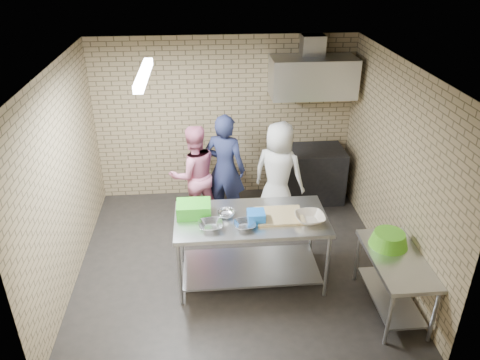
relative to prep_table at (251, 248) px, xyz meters
name	(u,v)px	position (x,y,z in m)	size (l,w,h in m)	color
floor	(234,260)	(-0.19, 0.40, -0.47)	(4.20, 4.20, 0.00)	black
ceiling	(233,67)	(-0.19, 0.40, 2.23)	(4.20, 4.20, 0.00)	black
back_wall	(225,119)	(-0.19, 2.40, 0.88)	(4.20, 0.06, 2.70)	#9C8761
front_wall	(250,275)	(-0.19, -1.60, 0.88)	(4.20, 0.06, 2.70)	#9C8761
left_wall	(63,180)	(-2.29, 0.40, 0.88)	(0.06, 4.00, 2.70)	#9C8761
right_wall	(395,167)	(1.91, 0.40, 0.88)	(0.06, 4.00, 2.70)	#9C8761
prep_table	(251,248)	(0.00, 0.00, 0.00)	(1.88, 0.94, 0.94)	silver
side_counter	(393,283)	(1.61, -0.70, -0.10)	(0.60, 1.20, 0.75)	silver
stove	(306,174)	(1.16, 2.05, -0.02)	(1.20, 0.70, 0.90)	black
range_hood	(313,77)	(1.16, 2.10, 1.63)	(1.30, 0.60, 0.60)	silver
hood_duct	(313,45)	(1.16, 2.25, 2.08)	(0.35, 0.30, 0.30)	#A5A8AD
wall_shelf	(328,85)	(1.46, 2.29, 1.45)	(0.80, 0.20, 0.04)	#3F2B19
fluorescent_fixture	(144,74)	(-1.19, 0.40, 2.17)	(0.10, 1.25, 0.08)	white
green_crate	(194,209)	(-0.70, 0.12, 0.55)	(0.42, 0.31, 0.17)	green
blue_tub	(256,217)	(0.05, -0.10, 0.54)	(0.21, 0.21, 0.14)	blue
cutting_board	(279,216)	(0.35, -0.02, 0.49)	(0.57, 0.44, 0.03)	tan
mixing_bowl_a	(211,226)	(-0.50, -0.20, 0.51)	(0.29, 0.29, 0.07)	#B9BBC0
mixing_bowl_b	(226,214)	(-0.30, 0.05, 0.51)	(0.22, 0.22, 0.07)	silver
mixing_bowl_c	(245,225)	(-0.10, -0.22, 0.50)	(0.27, 0.27, 0.07)	#AEB0B5
ceramic_bowl	(310,218)	(0.70, -0.15, 0.51)	(0.36, 0.36, 0.09)	#C0B29A
green_basin	(389,239)	(1.59, -0.45, 0.36)	(0.46, 0.46, 0.17)	#59C626
bottle_red	(313,78)	(1.21, 2.29, 1.56)	(0.07, 0.07, 0.18)	#B22619
bottle_green	(338,78)	(1.61, 2.29, 1.54)	(0.06, 0.06, 0.15)	green
man_navy	(225,169)	(-0.23, 1.52, 0.40)	(0.64, 0.42, 1.74)	#151736
woman_pink	(194,175)	(-0.71, 1.52, 0.32)	(0.77, 0.60, 1.58)	#D67191
woman_white	(278,174)	(0.57, 1.40, 0.35)	(0.80, 0.52, 1.63)	white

